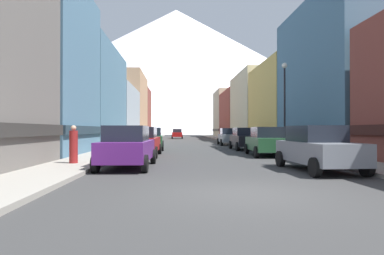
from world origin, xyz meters
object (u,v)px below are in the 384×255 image
at_px(car_driving_0, 177,134).
at_px(potted_plant_0, 112,140).
at_px(car_right_1, 266,141).
at_px(car_left_1, 142,141).
at_px(parking_meter_near, 344,143).
at_px(pedestrian_2, 110,139).
at_px(car_left_2, 151,139).
at_px(pedestrian_1, 282,140).
at_px(car_right_2, 245,139).
at_px(streetlamp_right, 285,94).
at_px(trash_bin_right, 313,146).
at_px(car_left_0, 128,147).
at_px(car_right_3, 229,136).
at_px(car_right_0, 317,148).
at_px(pedestrian_0, 74,146).

height_order(car_driving_0, potted_plant_0, car_driving_0).
bearing_deg(car_right_1, car_left_1, 179.35).
height_order(parking_meter_near, pedestrian_2, pedestrian_2).
bearing_deg(pedestrian_2, car_left_2, 59.38).
height_order(car_right_1, potted_plant_0, car_right_1).
distance_m(potted_plant_0, pedestrian_1, 13.50).
distance_m(car_left_2, car_right_2, 7.60).
bearing_deg(car_right_1, pedestrian_1, 60.62).
height_order(car_right_1, streetlamp_right, streetlamp_right).
bearing_deg(car_right_1, pedestrian_2, 166.64).
bearing_deg(car_right_2, pedestrian_1, -37.36).
xyz_separation_m(car_left_1, car_right_1, (7.60, -0.09, 0.00)).
bearing_deg(car_left_2, car_driving_0, 86.30).
xyz_separation_m(parking_meter_near, trash_bin_right, (0.60, 4.78, -0.37)).
height_order(car_right_1, parking_meter_near, car_right_1).
distance_m(car_left_0, car_right_3, 21.88).
bearing_deg(car_driving_0, car_right_3, -78.27).
height_order(car_left_1, car_right_1, same).
height_order(car_right_2, pedestrian_2, pedestrian_2).
relative_size(car_right_0, car_right_3, 1.00).
xyz_separation_m(car_right_0, car_right_3, (0.00, 21.86, 0.00)).
bearing_deg(car_left_1, streetlamp_right, 6.76).
relative_size(car_right_3, pedestrian_2, 2.53).
height_order(car_right_2, pedestrian_0, pedestrian_0).
bearing_deg(car_right_1, trash_bin_right, -19.29).
bearing_deg(car_right_2, car_right_0, -90.01).
relative_size(car_right_1, streetlamp_right, 0.77).
relative_size(car_right_1, potted_plant_0, 4.24).
distance_m(car_left_1, potted_plant_0, 7.57).
distance_m(car_left_2, car_right_0, 15.79).
relative_size(car_right_0, streetlamp_right, 0.76).
distance_m(car_right_2, pedestrian_0, 15.31).
bearing_deg(car_driving_0, streetlamp_right, -79.99).
bearing_deg(car_left_2, car_left_0, -90.02).
relative_size(car_right_0, pedestrian_0, 2.70).
distance_m(car_driving_0, streetlamp_right, 40.11).
distance_m(pedestrian_0, streetlamp_right, 13.65).
distance_m(car_left_0, car_right_1, 9.67).
relative_size(car_left_2, pedestrian_2, 2.54).
distance_m(car_left_1, car_right_1, 7.60).
relative_size(parking_meter_near, pedestrian_2, 0.76).
bearing_deg(car_right_3, pedestrian_1, -76.47).
distance_m(car_left_0, streetlamp_right, 12.01).
distance_m(car_right_3, parking_meter_near, 20.32).
distance_m(car_left_1, pedestrian_0, 5.94).
distance_m(car_right_2, potted_plant_0, 10.83).
relative_size(car_left_0, car_right_3, 1.00).
bearing_deg(car_left_2, parking_meter_near, -51.97).
xyz_separation_m(trash_bin_right, pedestrian_2, (-12.60, 3.28, 0.32)).
distance_m(parking_meter_near, trash_bin_right, 4.84).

